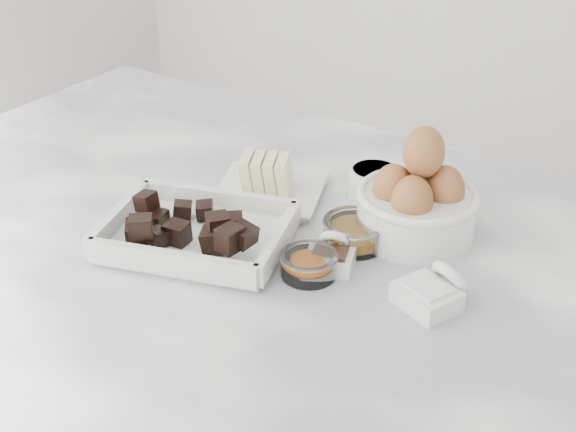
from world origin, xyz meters
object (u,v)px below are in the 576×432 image
object	(u,v)px
egg_bowl	(417,201)
vanilla_spoon	(331,255)
butter_plate	(268,183)
zest_bowl	(309,263)
chocolate_dish	(197,227)
sugar_ramekin	(374,182)
honey_bowl	(355,232)
salt_spoon	(433,291)

from	to	relation	value
egg_bowl	vanilla_spoon	size ratio (longest dim) A/B	1.99
butter_plate	zest_bowl	distance (m)	0.19
egg_bowl	vanilla_spoon	bearing A→B (deg)	-113.30
chocolate_dish	zest_bowl	distance (m)	0.15
butter_plate	sugar_ramekin	size ratio (longest dim) A/B	2.44
butter_plate	honey_bowl	size ratio (longest dim) A/B	2.24
egg_bowl	vanilla_spoon	xyz separation A→B (m)	(-0.05, -0.12, -0.03)
zest_bowl	vanilla_spoon	world-z (taller)	vanilla_spoon
egg_bowl	vanilla_spoon	world-z (taller)	egg_bowl
vanilla_spoon	salt_spoon	distance (m)	0.13
egg_bowl	honey_bowl	distance (m)	0.08
egg_bowl	honey_bowl	size ratio (longest dim) A/B	1.89
chocolate_dish	salt_spoon	bearing A→B (deg)	8.70
egg_bowl	salt_spoon	world-z (taller)	egg_bowl
sugar_ramekin	vanilla_spoon	distance (m)	0.17
honey_bowl	butter_plate	bearing A→B (deg)	164.30
sugar_ramekin	butter_plate	bearing A→B (deg)	-148.55
egg_bowl	salt_spoon	xyz separation A→B (m)	(0.08, -0.12, -0.03)
sugar_ramekin	honey_bowl	bearing A→B (deg)	-72.50
vanilla_spoon	honey_bowl	bearing A→B (deg)	90.06
zest_bowl	salt_spoon	distance (m)	0.14
honey_bowl	salt_spoon	distance (m)	0.14
salt_spoon	butter_plate	bearing A→B (deg)	160.04
sugar_ramekin	zest_bowl	size ratio (longest dim) A/B	1.08
butter_plate	vanilla_spoon	bearing A→B (deg)	-32.08
butter_plate	egg_bowl	size ratio (longest dim) A/B	1.19
vanilla_spoon	zest_bowl	bearing A→B (deg)	-107.97
butter_plate	egg_bowl	world-z (taller)	egg_bowl
sugar_ramekin	salt_spoon	bearing A→B (deg)	-46.82
butter_plate	egg_bowl	bearing A→B (deg)	5.03
vanilla_spoon	egg_bowl	bearing A→B (deg)	66.70
chocolate_dish	vanilla_spoon	size ratio (longest dim) A/B	3.39
chocolate_dish	zest_bowl	size ratio (longest dim) A/B	3.81
sugar_ramekin	salt_spoon	xyz separation A→B (m)	(0.16, -0.18, -0.01)
chocolate_dish	salt_spoon	world-z (taller)	chocolate_dish
honey_bowl	salt_spoon	xyz separation A→B (m)	(0.13, -0.06, -0.00)
honey_bowl	zest_bowl	bearing A→B (deg)	-96.87
chocolate_dish	salt_spoon	distance (m)	0.29
zest_bowl	vanilla_spoon	bearing A→B (deg)	72.03
honey_bowl	vanilla_spoon	distance (m)	0.05
butter_plate	vanilla_spoon	world-z (taller)	butter_plate
chocolate_dish	sugar_ramekin	size ratio (longest dim) A/B	3.52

